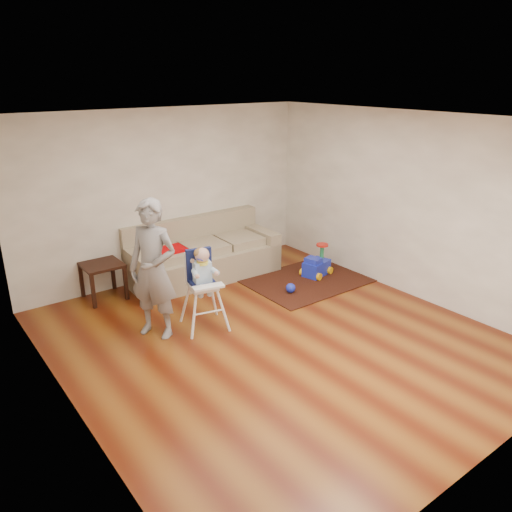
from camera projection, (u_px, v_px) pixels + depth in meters
ground at (275, 338)px, 6.35m from camera, size 5.50×5.50×0.00m
room_envelope at (250, 186)px, 6.10m from camera, size 5.04×5.52×2.72m
sofa at (203, 250)px, 8.11m from camera, size 2.49×1.11×0.95m
side_table at (103, 281)px, 7.40m from camera, size 0.55×0.55×0.55m
area_rug at (307, 280)px, 8.10m from camera, size 1.86×1.40×0.01m
ride_on_toy at (317, 260)px, 8.24m from camera, size 0.53×0.43×0.50m
toy_ball at (291, 288)px, 7.62m from camera, size 0.15×0.15×0.15m
high_chair at (203, 289)px, 6.47m from camera, size 0.62×0.62×1.12m
adult at (153, 270)px, 6.16m from camera, size 0.71×0.78×1.78m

